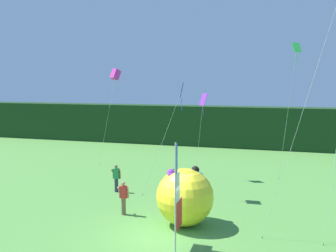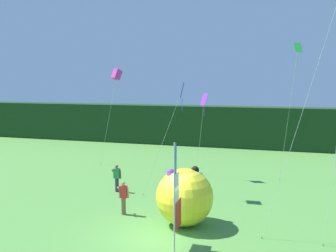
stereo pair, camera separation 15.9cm
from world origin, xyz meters
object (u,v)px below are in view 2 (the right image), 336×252
Objects in this scene: inflatable_balloon at (185,197)px; kite_magenta_box_1 at (117,75)px; kite_purple_diamond_5 at (204,103)px; person_near_banner at (124,197)px; person_mid_field at (117,177)px; banner_flag at (176,199)px; kite_blue_diamond_4 at (180,95)px; kite_green_diamond_3 at (296,59)px.

kite_magenta_box_1 is at bearing 127.52° from inflatable_balloon.
kite_purple_diamond_5 is at bearing 95.57° from inflatable_balloon.
person_mid_field is (-1.91, 3.44, -0.02)m from person_near_banner.
person_mid_field is 0.22× the size of kite_magenta_box_1.
kite_magenta_box_1 is at bearing 122.58° from banner_flag.
kite_blue_diamond_4 is at bearing 107.32° from inflatable_balloon.
kite_green_diamond_3 is (4.61, 11.38, 5.83)m from banner_flag.
kite_magenta_box_1 is at bearing 167.07° from kite_purple_diamond_5.
person_near_banner is at bearing -61.00° from person_mid_field.
banner_flag is 2.63× the size of person_mid_field.
kite_green_diamond_3 is 6.41m from kite_purple_diamond_5.
kite_blue_diamond_4 is (-1.63, 6.80, 3.70)m from banner_flag.
inflatable_balloon is 0.47× the size of kite_purple_diamond_5.
kite_purple_diamond_5 reaches higher than banner_flag.
kite_green_diamond_3 reaches higher than kite_blue_diamond_4.
person_mid_field is at bearing 130.01° from banner_flag.
kite_blue_diamond_4 reaches higher than person_mid_field.
kite_purple_diamond_5 is at bearing 95.86° from banner_flag.
banner_flag is 0.75× the size of kite_purple_diamond_5.
kite_green_diamond_3 reaches higher than person_near_banner.
inflatable_balloon is (-0.30, 2.55, -0.73)m from banner_flag.
kite_magenta_box_1 reaches higher than inflatable_balloon.
kite_purple_diamond_5 is (-0.84, 8.66, 3.77)m from inflatable_balloon.
kite_blue_diamond_4 reaches higher than inflatable_balloon.
person_near_banner is 13.60m from kite_green_diamond_3.
kite_magenta_box_1 reaches higher than banner_flag.
banner_flag is 2.57× the size of person_near_banner.
kite_green_diamond_3 is at bearing -6.43° from kite_magenta_box_1.
kite_green_diamond_3 is 1.56× the size of kite_purple_diamond_5.
person_near_banner is 0.26× the size of kite_blue_diamond_4.
kite_purple_diamond_5 is (4.27, 4.74, 4.23)m from person_mid_field.
person_mid_field is 9.28m from kite_magenta_box_1.
kite_green_diamond_3 is 1.38× the size of kite_blue_diamond_4.
kite_purple_diamond_5 is (2.36, 8.19, 4.20)m from person_near_banner.
kite_purple_diamond_5 is at bearing 47.99° from person_mid_field.
person_mid_field is 0.60× the size of inflatable_balloon.
person_near_banner is at bearing 139.36° from banner_flag.
banner_flag is 2.67m from inflatable_balloon.
person_near_banner is 9.50m from kite_purple_diamond_5.
kite_magenta_box_1 is at bearing 173.57° from kite_green_diamond_3.
kite_purple_diamond_5 is at bearing 73.90° from person_near_banner.
kite_green_diamond_3 reaches higher than inflatable_balloon.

